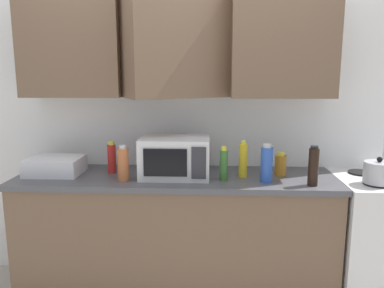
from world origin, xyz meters
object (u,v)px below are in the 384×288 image
object	(u,v)px
bottle_blue_cleaner	(267,164)
bottle_soy_dark	(313,166)
bottle_yellow_mustard	(243,160)
microwave	(175,157)
dish_rack	(55,166)
kettle	(379,172)
bottle_amber_vinegar	(281,165)
bottle_red_sauce	(112,158)
bottle_green_oil	(224,165)
bottle_spice_jar	(123,164)

from	to	relation	value
bottle_blue_cleaner	bottle_soy_dark	bearing A→B (deg)	-13.22
bottle_yellow_mustard	microwave	bearing A→B (deg)	179.95
dish_rack	kettle	bearing A→B (deg)	-4.12
bottle_amber_vinegar	bottle_blue_cleaner	bearing A→B (deg)	-126.42
kettle	bottle_blue_cleaner	distance (m)	0.72
bottle_amber_vinegar	bottle_red_sauce	distance (m)	1.22
dish_rack	bottle_green_oil	world-z (taller)	bottle_green_oil
microwave	bottle_red_sauce	size ratio (longest dim) A/B	2.08
bottle_spice_jar	bottle_red_sauce	bearing A→B (deg)	123.13
kettle	microwave	bearing A→B (deg)	173.86
dish_rack	bottle_green_oil	distance (m)	1.22
kettle	dish_rack	xyz separation A→B (m)	(-2.22, 0.16, -0.02)
bottle_soy_dark	bottle_blue_cleaner	world-z (taller)	bottle_soy_dark
bottle_green_oil	bottle_spice_jar	bearing A→B (deg)	-176.35
microwave	dish_rack	world-z (taller)	microwave
dish_rack	bottle_soy_dark	xyz separation A→B (m)	(1.79, -0.20, 0.07)
bottle_spice_jar	bottle_amber_vinegar	world-z (taller)	bottle_spice_jar
bottle_amber_vinegar	bottle_blue_cleaner	size ratio (longest dim) A/B	0.66
bottle_green_oil	bottle_soy_dark	size ratio (longest dim) A/B	0.90
kettle	bottle_amber_vinegar	distance (m)	0.63
dish_rack	bottle_soy_dark	world-z (taller)	bottle_soy_dark
bottle_spice_jar	bottle_blue_cleaner	world-z (taller)	bottle_blue_cleaner
dish_rack	bottle_yellow_mustard	bearing A→B (deg)	-0.66
kettle	bottle_red_sauce	world-z (taller)	bottle_red_sauce
bottle_soy_dark	bottle_amber_vinegar	world-z (taller)	bottle_soy_dark
microwave	bottle_yellow_mustard	size ratio (longest dim) A/B	1.86
bottle_green_oil	dish_rack	bearing A→B (deg)	175.08
microwave	bottle_yellow_mustard	distance (m)	0.48
bottle_green_oil	bottle_blue_cleaner	world-z (taller)	bottle_blue_cleaner
microwave	bottle_spice_jar	bearing A→B (deg)	-158.73
kettle	bottle_green_oil	xyz separation A→B (m)	(-1.01, 0.06, 0.03)
bottle_blue_cleaner	bottle_red_sauce	size ratio (longest dim) A/B	1.13
bottle_yellow_mustard	bottle_spice_jar	world-z (taller)	bottle_yellow_mustard
bottle_green_oil	bottle_blue_cleaner	xyz separation A→B (m)	(0.28, -0.03, 0.01)
dish_rack	bottle_green_oil	size ratio (longest dim) A/B	1.62
kettle	bottle_soy_dark	xyz separation A→B (m)	(-0.43, -0.04, 0.04)
microwave	bottle_yellow_mustard	world-z (taller)	microwave
bottle_yellow_mustard	bottle_soy_dark	bearing A→B (deg)	-22.74
bottle_soy_dark	bottle_red_sauce	xyz separation A→B (m)	(-1.38, 0.25, -0.02)
dish_rack	bottle_blue_cleaner	bearing A→B (deg)	-4.99
bottle_soy_dark	bottle_amber_vinegar	xyz separation A→B (m)	(-0.17, 0.24, -0.05)
bottle_yellow_mustard	bottle_spice_jar	distance (m)	0.83
bottle_amber_vinegar	bottle_blue_cleaner	distance (m)	0.21
bottle_soy_dark	bottle_red_sauce	distance (m)	1.41
bottle_blue_cleaner	bottle_yellow_mustard	bearing A→B (deg)	141.94
bottle_blue_cleaner	bottle_red_sauce	xyz separation A→B (m)	(-1.09, 0.18, -0.01)
dish_rack	bottle_amber_vinegar	world-z (taller)	bottle_amber_vinegar
bottle_green_oil	bottle_red_sauce	size ratio (longest dim) A/B	1.02
microwave	bottle_green_oil	world-z (taller)	microwave
bottle_green_oil	bottle_amber_vinegar	size ratio (longest dim) A/B	1.37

